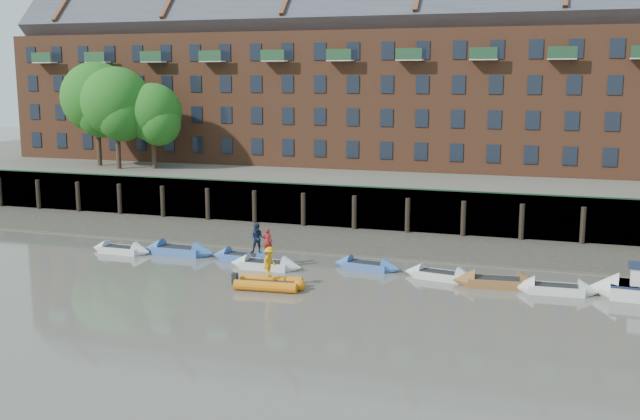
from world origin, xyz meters
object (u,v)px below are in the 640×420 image
at_px(rowboat_2, 244,257).
at_px(person_rib_crew, 269,262).
at_px(rowboat_0, 121,250).
at_px(rowboat_5, 439,275).
at_px(person_rower_a, 268,241).
at_px(rowboat_3, 266,265).
at_px(person_rower_b, 257,238).
at_px(rowboat_6, 497,282).
at_px(rib_tender, 271,284).
at_px(rowboat_1, 179,251).
at_px(motor_launch, 638,288).
at_px(rowboat_7, 556,289).
at_px(rowboat_4, 367,266).

bearing_deg(rowboat_2, person_rib_crew, -50.25).
bearing_deg(rowboat_2, rowboat_0, -173.09).
xyz_separation_m(rowboat_5, person_rower_a, (-10.04, -0.92, 1.45)).
bearing_deg(person_rib_crew, rowboat_3, 34.72).
bearing_deg(person_rower_b, rowboat_0, 164.10).
relative_size(rowboat_3, rowboat_5, 1.04).
distance_m(rowboat_2, rowboat_6, 15.42).
bearing_deg(rowboat_5, rowboat_6, -1.04).
bearing_deg(rib_tender, person_rower_a, 108.99).
bearing_deg(rowboat_1, person_rower_a, -12.35).
bearing_deg(rowboat_1, person_rower_b, -13.12).
bearing_deg(rowboat_5, rowboat_0, -169.97).
bearing_deg(person_rib_crew, rowboat_1, 66.81).
relative_size(rowboat_2, motor_launch, 0.78).
xyz_separation_m(rowboat_1, person_rower_b, (6.11, -1.55, 1.54)).
bearing_deg(person_rower_a, rowboat_2, -40.82).
height_order(rowboat_0, rowboat_6, rowboat_6).
bearing_deg(person_rower_b, rowboat_7, -11.91).
xyz_separation_m(rowboat_1, rowboat_7, (23.10, -1.65, -0.03)).
distance_m(rowboat_1, rowboat_5, 16.83).
height_order(rowboat_6, person_rib_crew, person_rib_crew).
relative_size(rowboat_4, motor_launch, 0.76).
bearing_deg(rowboat_1, rowboat_0, -166.87).
height_order(rowboat_1, rowboat_2, rowboat_1).
height_order(rib_tender, person_rower_a, person_rower_a).
distance_m(rowboat_1, motor_launch, 27.12).
height_order(rowboat_2, rowboat_7, rowboat_7).
bearing_deg(person_rower_b, rowboat_1, 154.21).
distance_m(rowboat_0, person_rower_a, 10.67).
bearing_deg(rowboat_4, rowboat_5, -2.72).
height_order(rowboat_2, rowboat_3, rowboat_3).
relative_size(rowboat_7, person_rower_a, 2.84).
xyz_separation_m(rowboat_0, rowboat_6, (23.80, -0.52, 0.03)).
bearing_deg(rowboat_7, rowboat_6, 170.52).
relative_size(rowboat_1, rowboat_7, 1.12).
relative_size(rowboat_1, rowboat_4, 1.17).
bearing_deg(rib_tender, person_rower_b, 116.19).
xyz_separation_m(rowboat_2, rowboat_6, (15.39, -1.03, 0.02)).
bearing_deg(rowboat_0, rowboat_2, 4.30).
relative_size(person_rower_b, person_rib_crew, 1.10).
relative_size(rowboat_4, rib_tender, 1.13).
height_order(rowboat_1, person_rib_crew, person_rib_crew).
relative_size(rowboat_1, rowboat_6, 1.02).
distance_m(rowboat_5, rowboat_6, 3.28).
bearing_deg(rowboat_1, rowboat_6, -2.66).
distance_m(rowboat_0, person_rower_b, 10.02).
distance_m(rowboat_5, motor_launch, 10.30).
relative_size(rowboat_6, person_rower_a, 3.11).
xyz_separation_m(rowboat_4, rowboat_5, (4.44, -0.81, 0.00)).
bearing_deg(rib_tender, rowboat_0, 153.56).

